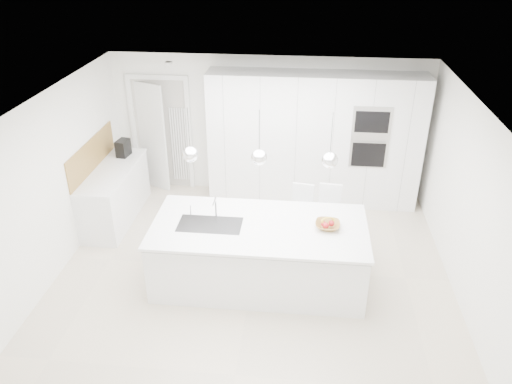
# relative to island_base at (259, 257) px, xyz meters

# --- Properties ---
(floor) EXTENTS (5.50, 5.50, 0.00)m
(floor) POSITION_rel_island_base_xyz_m (-0.10, 0.30, -0.43)
(floor) COLOR beige
(floor) RESTS_ON ground
(wall_back) EXTENTS (5.50, 0.00, 5.50)m
(wall_back) POSITION_rel_island_base_xyz_m (-0.10, 2.80, 0.82)
(wall_back) COLOR white
(wall_back) RESTS_ON ground
(wall_left) EXTENTS (0.00, 5.00, 5.00)m
(wall_left) POSITION_rel_island_base_xyz_m (-2.85, 0.30, 0.82)
(wall_left) COLOR white
(wall_left) RESTS_ON ground
(ceiling) EXTENTS (5.50, 5.50, 0.00)m
(ceiling) POSITION_rel_island_base_xyz_m (-0.10, 0.30, 2.07)
(ceiling) COLOR white
(ceiling) RESTS_ON wall_back
(tall_cabinets) EXTENTS (3.60, 0.60, 2.30)m
(tall_cabinets) POSITION_rel_island_base_xyz_m (0.70, 2.50, 0.72)
(tall_cabinets) COLOR white
(tall_cabinets) RESTS_ON floor
(oven_stack) EXTENTS (0.62, 0.04, 1.05)m
(oven_stack) POSITION_rel_island_base_xyz_m (1.60, 2.19, 0.92)
(oven_stack) COLOR #A5A5A8
(oven_stack) RESTS_ON tall_cabinets
(doorway_frame) EXTENTS (1.11, 0.08, 2.13)m
(doorway_frame) POSITION_rel_island_base_xyz_m (-2.05, 2.77, 0.59)
(doorway_frame) COLOR white
(doorway_frame) RESTS_ON floor
(hallway_door) EXTENTS (0.76, 0.38, 2.00)m
(hallway_door) POSITION_rel_island_base_xyz_m (-2.30, 2.72, 0.57)
(hallway_door) COLOR white
(hallway_door) RESTS_ON floor
(radiator) EXTENTS (0.32, 0.04, 1.40)m
(radiator) POSITION_rel_island_base_xyz_m (-1.73, 2.76, 0.42)
(radiator) COLOR white
(radiator) RESTS_ON floor
(left_base_cabinets) EXTENTS (0.60, 1.80, 0.86)m
(left_base_cabinets) POSITION_rel_island_base_xyz_m (-2.55, 1.50, 0.00)
(left_base_cabinets) COLOR white
(left_base_cabinets) RESTS_ON floor
(left_worktop) EXTENTS (0.62, 1.82, 0.04)m
(left_worktop) POSITION_rel_island_base_xyz_m (-2.55, 1.50, 0.45)
(left_worktop) COLOR white
(left_worktop) RESTS_ON left_base_cabinets
(oak_backsplash) EXTENTS (0.02, 1.80, 0.50)m
(oak_backsplash) POSITION_rel_island_base_xyz_m (-2.84, 1.50, 0.72)
(oak_backsplash) COLOR #A37C3D
(oak_backsplash) RESTS_ON wall_left
(island_base) EXTENTS (2.80, 1.20, 0.86)m
(island_base) POSITION_rel_island_base_xyz_m (0.00, 0.00, 0.00)
(island_base) COLOR white
(island_base) RESTS_ON floor
(island_worktop) EXTENTS (2.84, 1.40, 0.04)m
(island_worktop) POSITION_rel_island_base_xyz_m (0.00, 0.05, 0.45)
(island_worktop) COLOR white
(island_worktop) RESTS_ON island_base
(island_sink) EXTENTS (0.84, 0.44, 0.18)m
(island_sink) POSITION_rel_island_base_xyz_m (-0.65, -0.00, 0.39)
(island_sink) COLOR #3F3F42
(island_sink) RESTS_ON island_worktop
(island_tap) EXTENTS (0.02, 0.02, 0.30)m
(island_tap) POSITION_rel_island_base_xyz_m (-0.60, 0.20, 0.62)
(island_tap) COLOR white
(island_tap) RESTS_ON island_worktop
(pendant_left) EXTENTS (0.20, 0.20, 0.20)m
(pendant_left) POSITION_rel_island_base_xyz_m (-0.85, -0.00, 1.47)
(pendant_left) COLOR white
(pendant_left) RESTS_ON ceiling
(pendant_mid) EXTENTS (0.20, 0.20, 0.20)m
(pendant_mid) POSITION_rel_island_base_xyz_m (-0.00, -0.00, 1.47)
(pendant_mid) COLOR white
(pendant_mid) RESTS_ON ceiling
(pendant_right) EXTENTS (0.20, 0.20, 0.20)m
(pendant_right) POSITION_rel_island_base_xyz_m (0.85, -0.00, 1.47)
(pendant_right) COLOR white
(pendant_right) RESTS_ON ceiling
(fruit_bowl) EXTENTS (0.34, 0.34, 0.08)m
(fruit_bowl) POSITION_rel_island_base_xyz_m (0.89, 0.08, 0.51)
(fruit_bowl) COLOR #A37C3D
(fruit_bowl) RESTS_ON island_worktop
(espresso_machine) EXTENTS (0.21, 0.29, 0.29)m
(espresso_machine) POSITION_rel_island_base_xyz_m (-2.53, 2.07, 0.61)
(espresso_machine) COLOR black
(espresso_machine) RESTS_ON left_worktop
(bar_stool_left) EXTENTS (0.40, 0.51, 1.01)m
(bar_stool_left) POSITION_rel_island_base_xyz_m (0.56, 0.94, 0.08)
(bar_stool_left) COLOR white
(bar_stool_left) RESTS_ON floor
(bar_stool_right) EXTENTS (0.39, 0.51, 1.05)m
(bar_stool_right) POSITION_rel_island_base_xyz_m (0.96, 0.89, 0.10)
(bar_stool_right) COLOR white
(bar_stool_right) RESTS_ON floor
(apple_a) EXTENTS (0.08, 0.08, 0.08)m
(apple_a) POSITION_rel_island_base_xyz_m (0.94, 0.08, 0.54)
(apple_a) COLOR #AD1A20
(apple_a) RESTS_ON fruit_bowl
(apple_b) EXTENTS (0.08, 0.08, 0.08)m
(apple_b) POSITION_rel_island_base_xyz_m (0.87, 0.01, 0.54)
(apple_b) COLOR #AD1A20
(apple_b) RESTS_ON fruit_bowl
(apple_c) EXTENTS (0.07, 0.07, 0.07)m
(apple_c) POSITION_rel_island_base_xyz_m (0.84, 0.06, 0.54)
(apple_c) COLOR #AD1A20
(apple_c) RESTS_ON fruit_bowl
(banana_bunch) EXTENTS (0.22, 0.16, 0.19)m
(banana_bunch) POSITION_rel_island_base_xyz_m (0.89, 0.08, 0.58)
(banana_bunch) COLOR gold
(banana_bunch) RESTS_ON fruit_bowl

